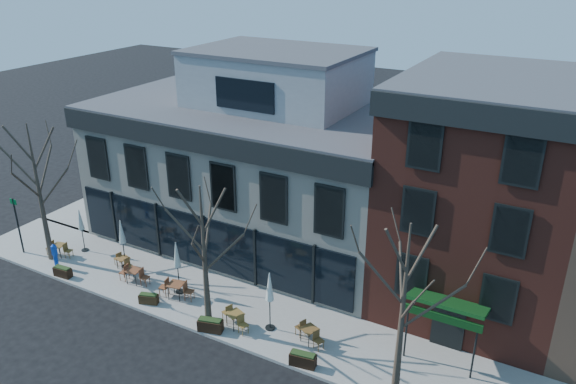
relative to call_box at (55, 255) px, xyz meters
The scene contains 24 objects.
ground 8.36m from the call_box, 26.64° to the left, with size 120.00×120.00×0.00m, color black.
sidewalk_front 10.83m from the call_box, ahead, with size 33.50×4.70×0.15m, color gray.
sidewalk_side 10.48m from the call_box, 111.46° to the left, with size 4.50×12.00×0.15m, color gray.
corner_building 12.17m from the call_box, 49.53° to the left, with size 18.39×10.39×11.10m.
red_brick_building 22.70m from the call_box, 23.08° to the left, with size 8.20×11.78×11.18m.
tree_corner 3.53m from the call_box, 153.77° to the left, with size 3.93×3.98×7.92m.
tree_mid 10.83m from the call_box, ahead, with size 3.50×3.55×7.04m.
tree_right 19.69m from the call_box, ahead, with size 3.72×3.77×7.48m.
sign_pole 3.29m from the call_box, behind, with size 0.50×0.10×3.40m.
call_box is the anchor object (origin of this frame).
cafe_set_0 1.36m from the call_box, 132.56° to the left, with size 1.69×0.78×0.86m.
cafe_set_1 3.73m from the call_box, 27.15° to the left, with size 1.58×0.78×0.81m.
cafe_set_2 4.92m from the call_box, 10.97° to the left, with size 1.80×0.78×0.93m.
cafe_set_3 7.71m from the call_box, ahead, with size 1.92×0.89×0.98m.
cafe_set_4 11.56m from the call_box, ahead, with size 1.76×1.02×0.91m.
cafe_set_5 15.08m from the call_box, ahead, with size 1.70×1.01×0.88m.
umbrella_0 2.35m from the call_box, 93.66° to the left, with size 0.42×0.42×2.61m.
umbrella_1 3.96m from the call_box, 30.15° to the left, with size 0.45×0.45×2.84m.
umbrella_2 7.68m from the call_box, 10.40° to the left, with size 0.46×0.46×2.87m.
umbrella_3 13.13m from the call_box, ahead, with size 0.47×0.47×2.96m.
planter_0 1.25m from the call_box, 24.48° to the right, with size 1.04×0.48×0.57m.
planter_1 6.78m from the call_box, ahead, with size 1.01×0.67×0.53m.
planter_2 10.75m from the call_box, ahead, with size 1.22×0.74×0.64m.
planter_3 15.53m from the call_box, ahead, with size 1.17×0.61×0.63m.
Camera 1 is at (16.65, -20.91, 16.15)m, focal length 35.00 mm.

